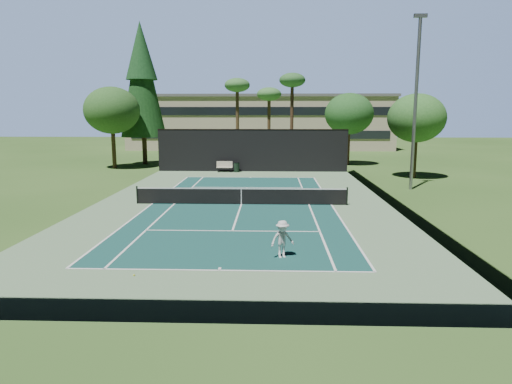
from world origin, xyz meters
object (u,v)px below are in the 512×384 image
tennis_ball_c (228,194)px  tennis_net (241,196)px  trash_bin (237,167)px  tennis_ball_a (134,275)px  tennis_ball_b (217,196)px  player (282,239)px  park_bench (224,166)px  tennis_ball_d (156,189)px

tennis_ball_c → tennis_net: bearing=-71.3°
tennis_ball_c → trash_bin: 12.20m
tennis_ball_a → tennis_ball_c: tennis_ball_a is taller
tennis_ball_b → trash_bin: 12.69m
player → tennis_ball_a: player is taller
park_bench → trash_bin: (1.15, -0.05, -0.07)m
park_bench → tennis_ball_b: bearing=-86.3°
tennis_ball_b → tennis_ball_d: size_ratio=1.09×
tennis_ball_b → tennis_ball_c: 0.84m
park_bench → trash_bin: park_bench is taller
tennis_ball_a → tennis_ball_b: size_ratio=0.96×
tennis_ball_c → trash_bin: (-0.36, 12.18, 0.45)m
tennis_net → player: (2.26, -10.29, 0.17)m
player → trash_bin: bearing=75.9°
tennis_net → tennis_ball_a: size_ratio=182.15×
player → tennis_ball_a: 5.62m
tennis_ball_b → park_bench: bearing=93.7°
tennis_ball_a → park_bench: bearing=89.6°
player → trash_bin: 26.04m
park_bench → tennis_net: bearing=-80.4°
trash_bin → tennis_net: bearing=-84.5°
tennis_ball_c → park_bench: bearing=97.0°
park_bench → tennis_ball_c: bearing=-83.0°
tennis_ball_d → tennis_net: bearing=-38.3°
trash_bin → tennis_ball_a: bearing=-92.8°
tennis_ball_a → tennis_ball_d: 18.08m
tennis_net → trash_bin: (-1.48, 15.48, -0.08)m
tennis_net → trash_bin: bearing=95.5°
trash_bin → player: bearing=-81.7°
tennis_ball_a → tennis_ball_c: (1.73, 15.82, -0.00)m
tennis_net → tennis_ball_a: tennis_net is taller
player → tennis_ball_a: (-5.11, -2.23, -0.70)m
tennis_net → tennis_ball_c: (-1.12, 3.29, -0.53)m
tennis_ball_a → tennis_ball_b: 15.36m
tennis_net → tennis_ball_b: (-1.79, 2.80, -0.52)m
tennis_net → park_bench: bearing=99.6°
tennis_ball_a → tennis_ball_c: 15.91m
tennis_ball_c → tennis_ball_d: 5.75m
tennis_ball_d → park_bench: (3.92, 10.36, 0.51)m
tennis_ball_c → trash_bin: bearing=91.7°
player → park_bench: 26.28m
tennis_ball_d → trash_bin: size_ratio=0.07×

